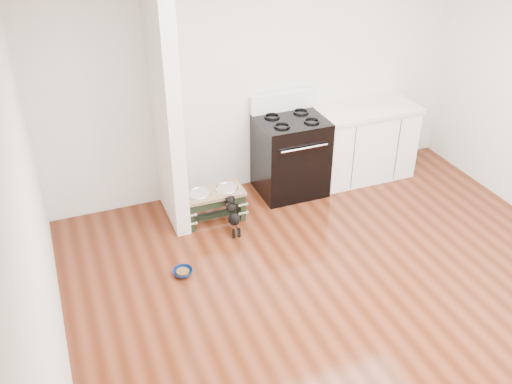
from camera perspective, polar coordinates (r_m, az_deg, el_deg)
name	(u,v)px	position (r m, az deg, el deg)	size (l,w,h in m)	color
ground	(363,310)	(5.27, 10.69, -11.55)	(5.00, 5.00, 0.00)	#441B0C
room_shell	(385,147)	(4.35, 12.73, 4.40)	(5.00, 5.00, 5.00)	silver
partition_wall	(165,103)	(5.82, -9.05, 8.78)	(0.15, 0.80, 2.70)	silver
oven_range	(290,154)	(6.65, 3.45, 3.78)	(0.76, 0.69, 1.14)	black
cabinet_run	(363,142)	(7.11, 10.62, 4.93)	(1.24, 0.64, 0.91)	white
dog_feeder	(213,200)	(6.20, -4.29, -0.76)	(0.66, 0.35, 0.38)	black
puppy	(233,215)	(6.01, -2.32, -2.27)	(0.12, 0.34, 0.40)	black
floor_bowl	(183,272)	(5.58, -7.33, -7.97)	(0.25, 0.25, 0.06)	#0B2150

